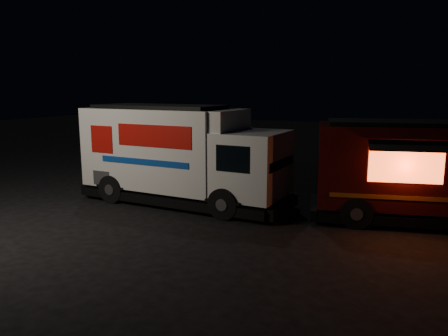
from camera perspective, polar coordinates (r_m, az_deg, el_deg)
ground at (r=13.20m, az=-12.31°, el=-6.74°), size 80.00×80.00×0.00m
white_truck at (r=14.61m, az=-5.23°, el=1.71°), size 7.26×2.53×3.28m
red_truck at (r=13.72m, az=24.66°, el=-0.53°), size 6.67×3.86×2.92m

